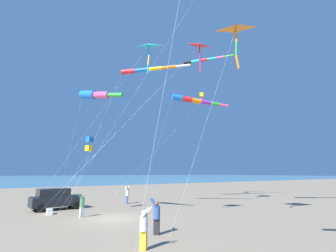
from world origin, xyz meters
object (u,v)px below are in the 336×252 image
(person_bystander_far, at_px, (82,204))
(kite_delta_purple_drifting, at_px, (199,46))
(parked_car, at_px, (56,199))
(cooler_box, at_px, (49,212))
(kite_windsock_magenta_far_left, at_px, (146,70))
(kite_delta_black_fish_shape, at_px, (148,46))
(person_adult_flyer, at_px, (157,215))
(kite_delta_checkered_midright, at_px, (236,28))
(kite_windsock_blue_topmost, at_px, (201,61))
(kite_windsock_yellow_midlevel, at_px, (193,100))
(kite_windsock_orange_high_right, at_px, (95,95))
(person_child_grey_jacket, at_px, (144,226))
(kite_box_striped_overhead, at_px, (201,98))
(kite_box_green_low_center, at_px, (89,144))
(person_child_green_jacket, at_px, (127,194))

(person_bystander_far, bearing_deg, kite_delta_purple_drifting, 77.56)
(parked_car, distance_m, kite_delta_purple_drifting, 20.20)
(cooler_box, relative_size, kite_windsock_magenta_far_left, 0.05)
(kite_windsock_magenta_far_left, xyz_separation_m, kite_delta_black_fish_shape, (5.46, -2.67, -0.96))
(parked_car, height_order, kite_delta_black_fish_shape, kite_delta_black_fish_shape)
(person_adult_flyer, relative_size, kite_delta_checkered_midright, 0.14)
(cooler_box, distance_m, kite_delta_black_fish_shape, 14.99)
(kite_windsock_blue_topmost, distance_m, kite_delta_purple_drifting, 6.48)
(kite_windsock_yellow_midlevel, xyz_separation_m, kite_windsock_magenta_far_left, (3.29, -8.54, 0.76))
(kite_windsock_orange_high_right, relative_size, kite_delta_black_fish_shape, 0.76)
(person_child_grey_jacket, distance_m, kite_delta_checkered_midright, 14.40)
(person_adult_flyer, bearing_deg, kite_box_striped_overhead, 130.17)
(person_child_grey_jacket, distance_m, kite_windsock_magenta_far_left, 16.00)
(kite_windsock_blue_topmost, bearing_deg, kite_delta_purple_drifting, -42.23)
(person_child_grey_jacket, relative_size, kite_windsock_orange_high_right, 0.18)
(kite_windsock_blue_topmost, xyz_separation_m, kite_box_striped_overhead, (-1.50, 1.25, -4.45))
(kite_windsock_magenta_far_left, relative_size, kite_box_striped_overhead, 0.96)
(person_bystander_far, height_order, kite_windsock_magenta_far_left, kite_windsock_magenta_far_left)
(person_adult_flyer, distance_m, kite_delta_purple_drifting, 17.82)
(kite_windsock_blue_topmost, relative_size, kite_delta_black_fish_shape, 1.35)
(kite_delta_checkered_midright, bearing_deg, person_bystander_far, -139.47)
(kite_windsock_yellow_midlevel, distance_m, kite_windsock_magenta_far_left, 9.19)
(kite_windsock_magenta_far_left, bearing_deg, kite_windsock_blue_topmost, 104.72)
(person_child_grey_jacket, relative_size, kite_box_green_low_center, 0.28)
(kite_delta_purple_drifting, xyz_separation_m, kite_box_green_low_center, (-3.96, -9.43, -10.36))
(kite_box_striped_overhead, bearing_deg, person_bystander_far, -75.83)
(kite_box_green_low_center, bearing_deg, person_child_grey_jacket, -1.69)
(person_child_grey_jacket, distance_m, kite_delta_purple_drifting, 19.33)
(kite_delta_checkered_midright, distance_m, kite_box_green_low_center, 14.88)
(kite_box_green_low_center, bearing_deg, kite_windsock_blue_topmost, 93.02)
(kite_delta_black_fish_shape, bearing_deg, person_adult_flyer, -9.93)
(person_bystander_far, distance_m, kite_windsock_yellow_midlevel, 18.06)
(kite_delta_black_fish_shape, bearing_deg, kite_box_green_low_center, -166.05)
(person_child_green_jacket, distance_m, kite_windsock_orange_high_right, 11.64)
(parked_car, xyz_separation_m, kite_windsock_orange_high_right, (5.07, 1.57, 8.70))
(person_bystander_far, height_order, kite_box_striped_overhead, kite_box_striped_overhead)
(kite_windsock_yellow_midlevel, xyz_separation_m, kite_delta_black_fish_shape, (8.75, -11.22, -0.21))
(kite_windsock_magenta_far_left, bearing_deg, kite_box_striped_overhead, 110.53)
(cooler_box, xyz_separation_m, kite_delta_black_fish_shape, (8.11, 4.29, 11.85))
(parked_car, relative_size, kite_box_striped_overhead, 0.33)
(parked_car, bearing_deg, kite_windsock_yellow_midlevel, 82.80)
(person_child_grey_jacket, bearing_deg, kite_box_striped_overhead, 131.09)
(kite_delta_black_fish_shape, bearing_deg, cooler_box, -152.14)
(person_child_grey_jacket, bearing_deg, parked_car, -174.43)
(person_child_green_jacket, distance_m, person_bystander_far, 8.25)
(person_child_green_jacket, height_order, person_bystander_far, person_child_green_jacket)
(person_bystander_far, distance_m, kite_windsock_blue_topmost, 22.07)
(person_child_green_jacket, relative_size, kite_box_striped_overhead, 0.14)
(person_child_green_jacket, height_order, kite_windsock_blue_topmost, kite_windsock_blue_topmost)
(kite_delta_purple_drifting, distance_m, kite_delta_black_fish_shape, 9.21)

